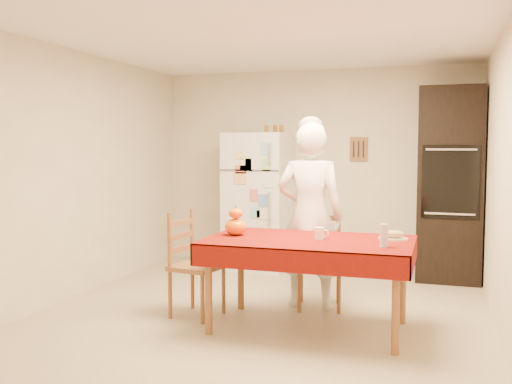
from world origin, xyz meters
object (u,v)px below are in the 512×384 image
at_px(oven_cabinet, 450,185).
at_px(seated_woman, 310,216).
at_px(coffee_mug, 319,233).
at_px(bread_plate, 393,239).
at_px(chair_far, 320,254).
at_px(wine_glass, 384,235).
at_px(chair_left, 191,260).
at_px(dining_table, 309,247).
at_px(pumpkin_lower, 236,227).
at_px(refrigerator, 258,201).

xyz_separation_m(oven_cabinet, seated_woman, (-1.27, -1.59, -0.22)).
distance_m(coffee_mug, bread_plate, 0.61).
distance_m(oven_cabinet, chair_far, 2.02).
bearing_deg(oven_cabinet, wine_glass, -101.71).
bearing_deg(oven_cabinet, chair_far, -127.71).
height_order(chair_left, wine_glass, chair_left).
distance_m(dining_table, bread_plate, 0.70).
bearing_deg(chair_far, coffee_mug, -89.57).
bearing_deg(dining_table, chair_left, 176.63).
height_order(dining_table, pumpkin_lower, pumpkin_lower).
xyz_separation_m(refrigerator, coffee_mug, (1.23, -2.17, -0.04)).
relative_size(dining_table, bread_plate, 7.08).
bearing_deg(seated_woman, oven_cabinet, -130.44).
bearing_deg(bread_plate, refrigerator, 131.97).
xyz_separation_m(chair_left, bread_plate, (1.77, 0.11, 0.26)).
relative_size(chair_far, seated_woman, 0.54).
bearing_deg(wine_glass, chair_left, 171.97).
distance_m(dining_table, seated_woman, 0.69).
bearing_deg(wine_glass, oven_cabinet, 78.29).
bearing_deg(coffee_mug, dining_table, -165.98).
bearing_deg(coffee_mug, pumpkin_lower, -179.54).
xyz_separation_m(oven_cabinet, coffee_mug, (-1.05, -2.22, -0.29)).
distance_m(refrigerator, coffee_mug, 2.50).
height_order(chair_left, bread_plate, chair_left).
bearing_deg(dining_table, pumpkin_lower, 178.67).
bearing_deg(seated_woman, coffee_mug, 107.37).
height_order(chair_far, seated_woman, seated_woman).
height_order(refrigerator, dining_table, refrigerator).
bearing_deg(chair_far, bread_plate, -47.56).
bearing_deg(bread_plate, pumpkin_lower, -173.18).
xyz_separation_m(refrigerator, dining_table, (1.15, -2.20, -0.16)).
bearing_deg(chair_far, chair_left, -159.05).
bearing_deg(dining_table, oven_cabinet, 63.26).
height_order(refrigerator, coffee_mug, refrigerator).
relative_size(pumpkin_lower, bread_plate, 0.81).
height_order(wine_glass, bread_plate, wine_glass).
bearing_deg(seated_woman, chair_left, 29.21).
bearing_deg(chair_left, bread_plate, -77.48).
bearing_deg(chair_far, oven_cabinet, 41.54).
height_order(dining_table, chair_left, chair_left).
xyz_separation_m(pumpkin_lower, bread_plate, (1.32, 0.16, -0.06)).
distance_m(pumpkin_lower, bread_plate, 1.33).
distance_m(chair_far, wine_glass, 1.17).
distance_m(oven_cabinet, coffee_mug, 2.47).
distance_m(refrigerator, wine_glass, 2.97).
height_order(seated_woman, bread_plate, seated_woman).
xyz_separation_m(refrigerator, chair_left, (0.05, -2.13, -0.34)).
xyz_separation_m(coffee_mug, bread_plate, (0.59, 0.15, -0.04)).
distance_m(seated_woman, wine_glass, 1.13).
bearing_deg(pumpkin_lower, wine_glass, -8.63).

